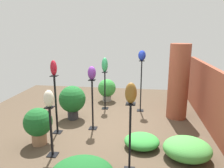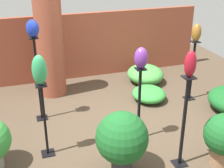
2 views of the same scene
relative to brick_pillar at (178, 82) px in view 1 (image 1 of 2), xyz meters
The scene contains 20 objects.
ground_plane 2.32m from the brick_pillar, 62.57° to the right, with size 8.00×8.00×0.00m, color #4C3D2D.
brick_wall_back 1.23m from the brick_pillar, 37.09° to the left, with size 5.60×0.12×1.55m, color brown.
brick_pillar is the anchor object (origin of this frame).
pedestal_bronze 2.96m from the brick_pillar, 23.61° to the right, with size 0.20×0.20×1.26m.
pedestal_violet 2.49m from the brick_pillar, 63.72° to the right, with size 0.20×0.20×1.27m.
pedestal_cobalt 1.14m from the brick_pillar, 110.14° to the right, with size 0.20×0.20×1.57m.
pedestal_ivory 3.68m from the brick_pillar, 48.55° to the right, with size 0.20×0.20×1.02m.
pedestal_jade 2.24m from the brick_pillar, 100.91° to the right, with size 0.20×0.20×1.19m.
pedestal_ruby 3.35m from the brick_pillar, 64.70° to the right, with size 0.20×0.20×1.42m.
art_vase_bronze 2.95m from the brick_pillar, 23.61° to the right, with size 0.18×0.19×0.35m, color brown.
art_vase_violet 2.48m from the brick_pillar, 63.72° to the right, with size 0.21×0.20×0.33m, color #6B2D8C.
art_vase_cobalt 1.28m from the brick_pillar, 110.14° to the right, with size 0.22×0.22×0.30m, color #192D9E.
art_vase_ivory 3.63m from the brick_pillar, 48.55° to the right, with size 0.21×0.19×0.33m, color beige.
art_vase_jade 2.22m from the brick_pillar, 100.91° to the right, with size 0.21×0.19×0.44m, color #2D9356.
art_vase_ruby 3.37m from the brick_pillar, 64.70° to the right, with size 0.16×0.15×0.36m, color maroon.
potted_plant_mid_right 3.81m from the brick_pillar, 57.75° to the right, with size 0.62×0.62×0.82m.
potted_plant_near_pillar 2.99m from the brick_pillar, 79.44° to the right, with size 0.74×0.74×0.95m.
potted_plant_walkway_edge 2.60m from the brick_pillar, 118.76° to the right, with size 0.63×0.63×0.78m.
foliage_bed_east 2.27m from the brick_pillar, 27.59° to the right, with size 0.69×0.75×0.28m, color #338C38.
foliage_bed_west 2.30m from the brick_pillar, ahead, with size 0.83×0.92×0.40m, color #479942.
Camera 1 is at (5.15, 0.84, 2.41)m, focal length 35.00 mm.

